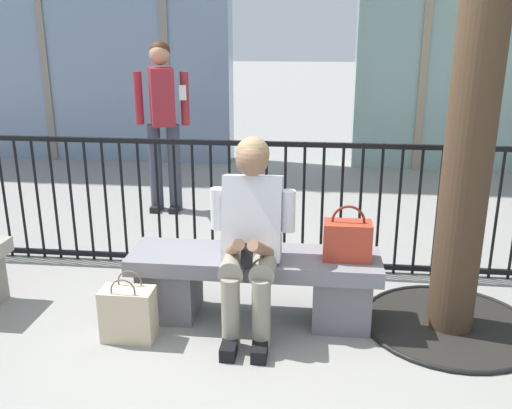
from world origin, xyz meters
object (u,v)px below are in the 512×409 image
Objects in this scene: stone_bench at (254,280)px; seated_person_with_phone at (251,232)px; shopping_bag at (128,313)px; bystander_at_railing at (162,114)px; handbag_on_bench at (347,240)px.

seated_person_with_phone is (-0.01, -0.13, 0.38)m from stone_bench.
stone_bench reaches higher than shopping_bag.
stone_bench is at bearing -61.65° from bystander_at_railing.
bystander_at_railing reaches higher than handbag_on_bench.
bystander_at_railing is (-1.18, 2.18, 0.73)m from stone_bench.
handbag_on_bench is (0.58, -0.01, 0.31)m from stone_bench.
shopping_bag is at bearing -163.30° from seated_person_with_phone.
seated_person_with_phone is at bearing 16.70° from shopping_bag.
shopping_bag is at bearing -154.63° from stone_bench.
stone_bench is 1.32× the size of seated_person_with_phone.
seated_person_with_phone is 0.71× the size of bystander_at_railing.
bystander_at_railing reaches higher than stone_bench.
handbag_on_bench reaches higher than shopping_bag.
stone_bench is 3.75× the size of shopping_bag.
handbag_on_bench is at bearing -51.28° from bystander_at_railing.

